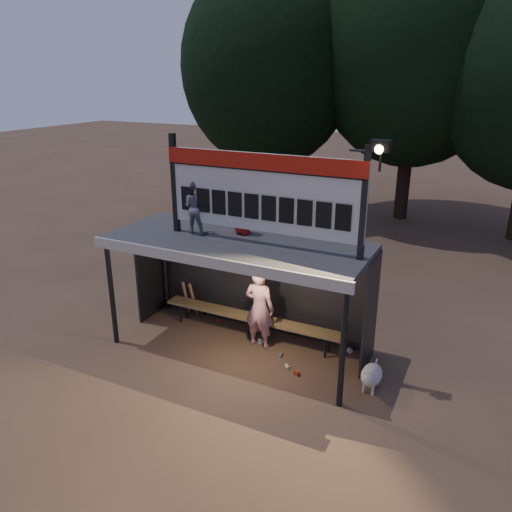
{
  "coord_description": "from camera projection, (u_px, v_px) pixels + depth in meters",
  "views": [
    {
      "loc": [
        4.24,
        -7.84,
        5.25
      ],
      "look_at": [
        0.2,
        0.4,
        1.9
      ],
      "focal_mm": 35.0,
      "sensor_mm": 36.0,
      "label": 1
    }
  ],
  "objects": [
    {
      "name": "litter",
      "position": [
        281.0,
        350.0,
        10.01
      ],
      "size": [
        3.15,
        1.33,
        0.08
      ],
      "color": "#A4291C",
      "rests_on": "ground"
    },
    {
      "name": "child_b",
      "position": [
        243.0,
        210.0,
        9.59
      ],
      "size": [
        0.56,
        0.5,
        0.96
      ],
      "primitive_type": "imported",
      "rotation": [
        0.0,
        0.0,
        2.62
      ],
      "color": "#AC1C1A",
      "rests_on": "dugout_shelter"
    },
    {
      "name": "tree_left",
      "position": [
        268.0,
        67.0,
        18.36
      ],
      "size": [
        6.46,
        6.46,
        9.27
      ],
      "color": "black",
      "rests_on": "ground"
    },
    {
      "name": "ground",
      "position": [
        239.0,
        348.0,
        10.16
      ],
      "size": [
        80.0,
        80.0,
        0.0
      ],
      "primitive_type": "plane",
      "color": "#513828",
      "rests_on": "ground"
    },
    {
      "name": "dog",
      "position": [
        371.0,
        376.0,
        8.74
      ],
      "size": [
        0.36,
        0.81,
        0.49
      ],
      "color": "silver",
      "rests_on": "ground"
    },
    {
      "name": "player",
      "position": [
        259.0,
        308.0,
        9.97
      ],
      "size": [
        0.62,
        0.41,
        1.71
      ],
      "primitive_type": "imported",
      "rotation": [
        0.0,
        0.0,
        3.14
      ],
      "color": "white",
      "rests_on": "ground"
    },
    {
      "name": "scoreboard_assembly",
      "position": [
        264.0,
        190.0,
        8.79
      ],
      "size": [
        4.1,
        0.27,
        1.99
      ],
      "color": "black",
      "rests_on": "dugout_shelter"
    },
    {
      "name": "bench",
      "position": [
        251.0,
        318.0,
        10.48
      ],
      "size": [
        4.0,
        0.35,
        0.48
      ],
      "color": "olive",
      "rests_on": "ground"
    },
    {
      "name": "dugout_shelter",
      "position": [
        243.0,
        260.0,
        9.74
      ],
      "size": [
        5.1,
        2.08,
        2.32
      ],
      "color": "#37383A",
      "rests_on": "ground"
    },
    {
      "name": "bats",
      "position": [
        193.0,
        299.0,
        11.37
      ],
      "size": [
        0.48,
        0.33,
        0.84
      ],
      "color": "#976E46",
      "rests_on": "ground"
    },
    {
      "name": "tree_mid",
      "position": [
        417.0,
        46.0,
        17.34
      ],
      "size": [
        7.22,
        7.22,
        10.36
      ],
      "color": "black",
      "rests_on": "ground"
    },
    {
      "name": "child_a",
      "position": [
        196.0,
        207.0,
        9.62
      ],
      "size": [
        0.52,
        0.42,
        1.05
      ],
      "primitive_type": "imported",
      "rotation": [
        0.0,
        0.0,
        3.17
      ],
      "color": "slate",
      "rests_on": "dugout_shelter"
    }
  ]
}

